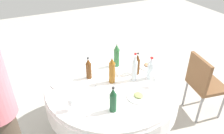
% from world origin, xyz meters
% --- Properties ---
extents(ground_plane, '(10.00, 10.00, 0.00)m').
position_xyz_m(ground_plane, '(0.00, 0.00, 0.00)').
color(ground_plane, '#B7B2A8').
extents(dining_table, '(1.46, 1.46, 0.74)m').
position_xyz_m(dining_table, '(0.00, 0.00, 0.59)').
color(dining_table, white).
rests_on(dining_table, ground_plane).
extents(bottle_dark_green_far, '(0.07, 0.07, 0.27)m').
position_xyz_m(bottle_dark_green_far, '(0.41, -0.18, 0.86)').
color(bottle_dark_green_far, '#194728').
rests_on(bottle_dark_green_far, dining_table).
extents(bottle_amber_outer, '(0.07, 0.07, 0.31)m').
position_xyz_m(bottle_amber_outer, '(-0.00, 0.00, 0.89)').
color(bottle_amber_outer, '#8C5619').
rests_on(bottle_amber_outer, dining_table).
extents(bottle_green_south, '(0.07, 0.07, 0.30)m').
position_xyz_m(bottle_green_south, '(-0.29, 0.19, 0.88)').
color(bottle_green_south, '#2D6B38').
rests_on(bottle_green_south, dining_table).
extents(bottle_clear_front, '(0.06, 0.06, 0.33)m').
position_xyz_m(bottle_clear_front, '(0.07, 0.24, 0.90)').
color(bottle_clear_front, silver).
rests_on(bottle_clear_front, dining_table).
extents(bottle_brown_right, '(0.06, 0.06, 0.27)m').
position_xyz_m(bottle_brown_right, '(-0.03, 0.33, 0.86)').
color(bottle_brown_right, '#593314').
rests_on(bottle_brown_right, dining_table).
extents(bottle_clear_inner, '(0.07, 0.07, 0.27)m').
position_xyz_m(bottle_clear_inner, '(0.11, 0.41, 0.86)').
color(bottle_clear_inner, silver).
rests_on(bottle_clear_inner, dining_table).
extents(bottle_brown_near, '(0.06, 0.06, 0.26)m').
position_xyz_m(bottle_brown_near, '(-0.18, -0.20, 0.86)').
color(bottle_brown_near, '#593314').
rests_on(bottle_brown_near, dining_table).
extents(wine_glass_front, '(0.07, 0.07, 0.15)m').
position_xyz_m(wine_glass_front, '(0.26, 0.35, 0.84)').
color(wine_glass_front, white).
rests_on(wine_glass_front, dining_table).
extents(wine_glass_right, '(0.06, 0.06, 0.14)m').
position_xyz_m(wine_glass_right, '(0.24, -0.52, 0.83)').
color(wine_glass_right, white).
rests_on(wine_glass_right, dining_table).
extents(plate_west, '(0.23, 0.23, 0.04)m').
position_xyz_m(plate_west, '(0.35, 0.13, 0.75)').
color(plate_west, white).
rests_on(plate_west, dining_table).
extents(plate_east, '(0.23, 0.23, 0.02)m').
position_xyz_m(plate_east, '(-0.20, -0.51, 0.75)').
color(plate_east, white).
rests_on(plate_east, dining_table).
extents(plate_rear, '(0.22, 0.22, 0.04)m').
position_xyz_m(plate_rear, '(-0.10, 0.53, 0.75)').
color(plate_rear, white).
rests_on(plate_rear, dining_table).
extents(knife_outer, '(0.08, 0.17, 0.00)m').
position_xyz_m(knife_outer, '(-0.27, -0.05, 0.74)').
color(knife_outer, silver).
rests_on(knife_outer, dining_table).
extents(fork_south, '(0.15, 0.13, 0.00)m').
position_xyz_m(fork_south, '(0.06, -0.24, 0.74)').
color(fork_south, silver).
rests_on(fork_south, dining_table).
extents(folded_napkin, '(0.17, 0.17, 0.02)m').
position_xyz_m(folded_napkin, '(-0.10, 0.18, 0.75)').
color(folded_napkin, white).
rests_on(folded_napkin, dining_table).
extents(chair_inner, '(0.46, 0.46, 0.87)m').
position_xyz_m(chair_inner, '(0.21, 1.18, 0.52)').
color(chair_inner, brown).
rests_on(chair_inner, ground_plane).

